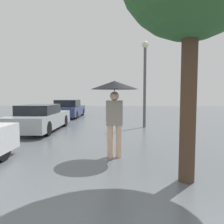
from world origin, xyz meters
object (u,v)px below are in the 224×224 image
Objects in this scene: parked_car_middle at (40,118)px; parked_car_farthest at (68,109)px; street_lamp at (145,73)px; pedestrian at (114,95)px.

parked_car_farthest is (-0.17, 6.04, 0.02)m from parked_car_middle.
street_lamp reaches higher than parked_car_middle.
parked_car_farthest is (-3.61, 10.15, -1.02)m from pedestrian.
street_lamp is (4.97, -4.82, 2.10)m from parked_car_farthest.
parked_car_middle is 6.05m from parked_car_farthest.
pedestrian is 5.46m from parked_car_middle.
pedestrian is 10.82m from parked_car_farthest.
pedestrian is at bearing -70.40° from parked_car_farthest.
parked_car_farthest is 0.98× the size of street_lamp.
street_lamp is (4.80, 1.23, 2.13)m from parked_car_middle.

